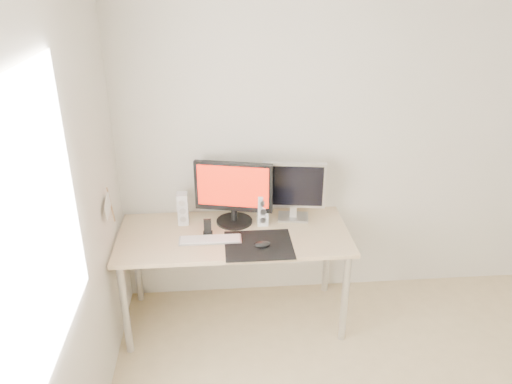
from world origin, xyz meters
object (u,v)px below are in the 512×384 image
phone_dock (208,230)px  main_monitor (234,191)px  mouse (262,244)px  desk (234,243)px  second_monitor (294,188)px  keyboard (210,240)px  speaker_left (183,209)px  speaker_right (263,209)px

phone_dock → main_monitor: bearing=39.0°
mouse → desk: bearing=130.8°
desk → second_monitor: (0.44, 0.19, 0.32)m
keyboard → phone_dock: bearing=101.1°
main_monitor → second_monitor: size_ratio=1.21×
mouse → phone_dock: phone_dock is taller
desk → speaker_left: size_ratio=6.79×
second_monitor → mouse: bearing=-124.0°
mouse → keyboard: 0.36m
second_monitor → main_monitor: bearing=-175.2°
mouse → speaker_left: size_ratio=0.45×
second_monitor → keyboard: bearing=-155.5°
speaker_left → main_monitor: bearing=-3.8°
speaker_right → keyboard: (-0.37, -0.21, -0.11)m
main_monitor → second_monitor: bearing=4.8°
keyboard → mouse: bearing=-19.0°
desk → second_monitor: bearing=23.0°
speaker_left → phone_dock: speaker_left is taller
speaker_right → phone_dock: size_ratio=2.01×
main_monitor → keyboard: size_ratio=1.30×
second_monitor → speaker_left: 0.81m
mouse → speaker_left: bearing=144.3°
speaker_left → phone_dock: 0.26m
desk → second_monitor: 0.58m
mouse → speaker_right: (0.03, 0.32, 0.10)m
desk → main_monitor: bearing=86.6°
phone_dock → desk: bearing=0.4°
main_monitor → speaker_right: size_ratio=2.31×
mouse → second_monitor: (0.27, 0.39, 0.22)m
main_monitor → speaker_left: main_monitor is taller
keyboard → speaker_right: bearing=28.9°
phone_dock → mouse: bearing=-29.7°
main_monitor → second_monitor: main_monitor is taller
second_monitor → speaker_right: bearing=-163.3°
main_monitor → speaker_right: (0.20, -0.03, -0.14)m
speaker_left → desk: bearing=-26.4°
speaker_right → phone_dock: (-0.39, -0.12, -0.08)m
speaker_right → keyboard: 0.44m
desk → keyboard: 0.20m
speaker_right → main_monitor: bearing=170.8°
mouse → desk: (-0.18, 0.21, -0.10)m
phone_dock → speaker_left: bearing=134.4°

